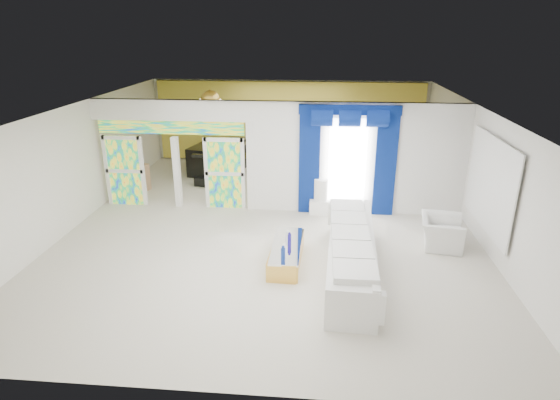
# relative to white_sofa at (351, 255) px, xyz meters

# --- Properties ---
(floor) EXTENTS (12.00, 12.00, 0.00)m
(floor) POSITION_rel_white_sofa_xyz_m (-1.87, 2.40, -0.40)
(floor) COLOR #B7AF9E
(floor) RESTS_ON ground
(dividing_wall) EXTENTS (5.70, 0.18, 3.00)m
(dividing_wall) POSITION_rel_white_sofa_xyz_m (0.28, 3.40, 1.10)
(dividing_wall) COLOR white
(dividing_wall) RESTS_ON ground
(dividing_header) EXTENTS (4.30, 0.18, 0.55)m
(dividing_header) POSITION_rel_white_sofa_xyz_m (-4.72, 3.40, 2.33)
(dividing_header) COLOR white
(dividing_header) RESTS_ON dividing_wall
(stained_panel_left) EXTENTS (0.95, 0.04, 2.00)m
(stained_panel_left) POSITION_rel_white_sofa_xyz_m (-6.14, 3.40, 0.60)
(stained_panel_left) COLOR #994C3F
(stained_panel_left) RESTS_ON ground
(stained_panel_right) EXTENTS (0.95, 0.04, 2.00)m
(stained_panel_right) POSITION_rel_white_sofa_xyz_m (-3.29, 3.40, 0.60)
(stained_panel_right) COLOR #994C3F
(stained_panel_right) RESTS_ON ground
(stained_transom) EXTENTS (4.00, 0.05, 0.35)m
(stained_transom) POSITION_rel_white_sofa_xyz_m (-4.72, 3.40, 1.85)
(stained_transom) COLOR #994C3F
(stained_transom) RESTS_ON dividing_header
(window_pane) EXTENTS (1.00, 0.02, 2.30)m
(window_pane) POSITION_rel_white_sofa_xyz_m (0.03, 3.30, 1.05)
(window_pane) COLOR white
(window_pane) RESTS_ON dividing_wall
(blue_drape_left) EXTENTS (0.55, 0.10, 2.80)m
(blue_drape_left) POSITION_rel_white_sofa_xyz_m (-0.97, 3.27, 1.00)
(blue_drape_left) COLOR #04174B
(blue_drape_left) RESTS_ON ground
(blue_drape_right) EXTENTS (0.55, 0.10, 2.80)m
(blue_drape_right) POSITION_rel_white_sofa_xyz_m (1.03, 3.27, 1.00)
(blue_drape_right) COLOR #04174B
(blue_drape_right) RESTS_ON ground
(blue_pelmet) EXTENTS (2.60, 0.12, 0.25)m
(blue_pelmet) POSITION_rel_white_sofa_xyz_m (0.03, 3.27, 2.42)
(blue_pelmet) COLOR #04174B
(blue_pelmet) RESTS_ON dividing_wall
(wall_mirror) EXTENTS (0.04, 2.70, 1.90)m
(wall_mirror) POSITION_rel_white_sofa_xyz_m (3.07, 1.40, 1.15)
(wall_mirror) COLOR white
(wall_mirror) RESTS_ON ground
(gold_curtains) EXTENTS (9.70, 0.12, 2.90)m
(gold_curtains) POSITION_rel_white_sofa_xyz_m (-1.87, 8.30, 1.10)
(gold_curtains) COLOR gold
(gold_curtains) RESTS_ON ground
(white_sofa) EXTENTS (1.09, 4.21, 0.80)m
(white_sofa) POSITION_rel_white_sofa_xyz_m (0.00, 0.00, 0.00)
(white_sofa) COLOR silver
(white_sofa) RESTS_ON ground
(coffee_table) EXTENTS (0.69, 1.84, 0.40)m
(coffee_table) POSITION_rel_white_sofa_xyz_m (-1.35, 0.30, -0.20)
(coffee_table) COLOR gold
(coffee_table) RESTS_ON ground
(console_table) EXTENTS (1.19, 0.39, 0.39)m
(console_table) POSITION_rel_white_sofa_xyz_m (-0.34, 3.19, -0.20)
(console_table) COLOR white
(console_table) RESTS_ON ground
(table_lamp) EXTENTS (0.36, 0.36, 0.58)m
(table_lamp) POSITION_rel_white_sofa_xyz_m (-0.64, 3.19, 0.29)
(table_lamp) COLOR silver
(table_lamp) RESTS_ON console_table
(armchair) EXTENTS (1.09, 1.20, 0.69)m
(armchair) POSITION_rel_white_sofa_xyz_m (2.16, 1.43, -0.05)
(armchair) COLOR silver
(armchair) RESTS_ON ground
(grand_piano) EXTENTS (1.87, 2.21, 0.97)m
(grand_piano) POSITION_rel_white_sofa_xyz_m (-4.23, 6.77, 0.09)
(grand_piano) COLOR black
(grand_piano) RESTS_ON ground
(piano_bench) EXTENTS (0.89, 0.51, 0.28)m
(piano_bench) POSITION_rel_white_sofa_xyz_m (-4.23, 5.17, -0.26)
(piano_bench) COLOR black
(piano_bench) RESTS_ON ground
(tv_console) EXTENTS (0.67, 0.63, 0.82)m
(tv_console) POSITION_rel_white_sofa_xyz_m (-6.29, 4.57, 0.01)
(tv_console) COLOR tan
(tv_console) RESTS_ON ground
(chandelier) EXTENTS (0.60, 0.60, 0.60)m
(chandelier) POSITION_rel_white_sofa_xyz_m (-4.17, 5.80, 2.25)
(chandelier) COLOR gold
(chandelier) RESTS_ON ceiling
(decanters) EXTENTS (0.17, 1.01, 0.24)m
(decanters) POSITION_rel_white_sofa_xyz_m (-1.35, 0.15, 0.10)
(decanters) COLOR white
(decanters) RESTS_ON coffee_table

